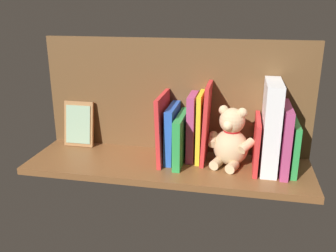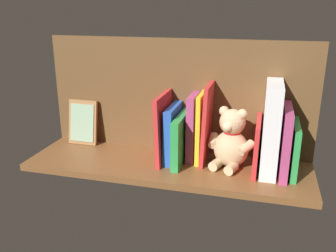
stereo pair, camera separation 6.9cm
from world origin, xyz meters
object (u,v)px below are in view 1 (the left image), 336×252
(book_0, at_px, (293,146))
(dictionary_thick_white, at_px, (271,126))
(picture_frame_leaning, at_px, (79,124))
(teddy_bear, at_px, (231,140))

(book_0, relative_size, dictionary_thick_white, 0.61)
(picture_frame_leaning, bearing_deg, teddy_bear, 173.28)
(book_0, distance_m, dictionary_thick_white, 0.10)
(dictionary_thick_white, xyz_separation_m, picture_frame_leaning, (0.68, -0.07, -0.06))
(dictionary_thick_white, relative_size, picture_frame_leaning, 1.70)
(book_0, distance_m, teddy_bear, 0.20)
(dictionary_thick_white, height_order, teddy_bear, dictionary_thick_white)
(dictionary_thick_white, relative_size, teddy_bear, 1.43)
(picture_frame_leaning, bearing_deg, book_0, 175.32)
(picture_frame_leaning, bearing_deg, dictionary_thick_white, 174.38)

